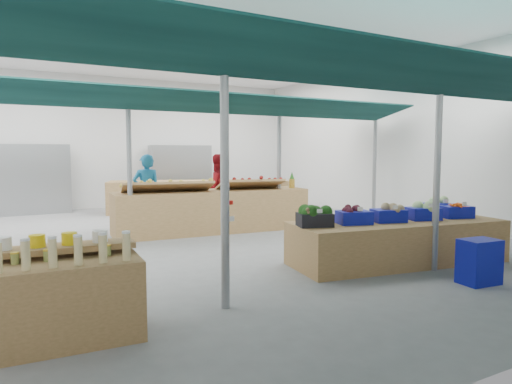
# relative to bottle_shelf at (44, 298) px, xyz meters

# --- Properties ---
(floor) EXTENTS (13.00, 13.00, 0.00)m
(floor) POSITION_rel_bottle_shelf_xyz_m (2.90, 4.05, -0.43)
(floor) COLOR slate
(floor) RESTS_ON ground
(hall) EXTENTS (13.00, 13.00, 13.00)m
(hall) POSITION_rel_bottle_shelf_xyz_m (2.90, 5.49, 2.22)
(hall) COLOR silver
(hall) RESTS_ON ground
(pole_grid) EXTENTS (10.00, 4.60, 3.00)m
(pole_grid) POSITION_rel_bottle_shelf_xyz_m (3.65, 2.30, 1.39)
(pole_grid) COLOR gray
(pole_grid) RESTS_ON floor
(awnings) EXTENTS (9.50, 7.08, 0.30)m
(awnings) POSITION_rel_bottle_shelf_xyz_m (3.65, 2.30, 2.35)
(awnings) COLOR #092829
(awnings) RESTS_ON pole_grid
(back_shelving_left) EXTENTS (2.00, 0.50, 2.00)m
(back_shelving_left) POSITION_rel_bottle_shelf_xyz_m (0.40, 10.05, 0.57)
(back_shelving_left) COLOR #B23F33
(back_shelving_left) RESTS_ON floor
(back_shelving_right) EXTENTS (2.00, 0.50, 2.00)m
(back_shelving_right) POSITION_rel_bottle_shelf_xyz_m (4.90, 10.05, 0.57)
(back_shelving_right) COLOR #B23F33
(back_shelving_right) RESTS_ON floor
(bottle_shelf) EXTENTS (1.78, 1.15, 1.05)m
(bottle_shelf) POSITION_rel_bottle_shelf_xyz_m (0.00, 0.00, 0.00)
(bottle_shelf) COLOR brown
(bottle_shelf) RESTS_ON floor
(veg_counter) EXTENTS (3.65, 1.69, 0.68)m
(veg_counter) POSITION_rel_bottle_shelf_xyz_m (5.26, 0.66, -0.08)
(veg_counter) COLOR brown
(veg_counter) RESTS_ON floor
(fruit_counter) EXTENTS (4.43, 1.37, 0.94)m
(fruit_counter) POSITION_rel_bottle_shelf_xyz_m (3.80, 4.80, 0.04)
(fruit_counter) COLOR brown
(fruit_counter) RESTS_ON floor
(far_counter) EXTENTS (5.29, 2.85, 0.95)m
(far_counter) POSITION_rel_bottle_shelf_xyz_m (4.79, 8.12, 0.05)
(far_counter) COLOR brown
(far_counter) RESTS_ON floor
(crate_stack) EXTENTS (0.54, 0.41, 0.61)m
(crate_stack) POSITION_rel_bottle_shelf_xyz_m (5.34, -0.74, -0.12)
(crate_stack) COLOR #0D1391
(crate_stack) RESTS_ON floor
(vendor_left) EXTENTS (0.67, 0.46, 1.75)m
(vendor_left) POSITION_rel_bottle_shelf_xyz_m (2.60, 5.90, 0.45)
(vendor_left) COLOR #166395
(vendor_left) RESTS_ON floor
(vendor_right) EXTENTS (0.90, 0.72, 1.75)m
(vendor_right) POSITION_rel_bottle_shelf_xyz_m (4.40, 5.90, 0.45)
(vendor_right) COLOR maroon
(vendor_right) RESTS_ON floor
(crate_broccoli) EXTENTS (0.58, 0.48, 0.35)m
(crate_broccoli) POSITION_rel_bottle_shelf_xyz_m (3.76, 0.88, 0.42)
(crate_broccoli) COLOR black
(crate_broccoli) RESTS_ON veg_counter
(crate_beets) EXTENTS (0.58, 0.48, 0.29)m
(crate_beets) POSITION_rel_bottle_shelf_xyz_m (4.44, 0.78, 0.39)
(crate_beets) COLOR #0D1391
(crate_beets) RESTS_ON veg_counter
(crate_celeriac) EXTENTS (0.58, 0.48, 0.31)m
(crate_celeriac) POSITION_rel_bottle_shelf_xyz_m (5.07, 0.69, 0.40)
(crate_celeriac) COLOR #0D1391
(crate_celeriac) RESTS_ON veg_counter
(crate_cabbage) EXTENTS (0.58, 0.48, 0.35)m
(crate_cabbage) POSITION_rel_bottle_shelf_xyz_m (5.74, 0.58, 0.42)
(crate_cabbage) COLOR #0D1391
(crate_cabbage) RESTS_ON veg_counter
(crate_carrots) EXTENTS (0.58, 0.48, 0.29)m
(crate_carrots) POSITION_rel_bottle_shelf_xyz_m (6.42, 0.48, 0.37)
(crate_carrots) COLOR #0D1391
(crate_carrots) RESTS_ON veg_counter
(sparrow) EXTENTS (0.12, 0.09, 0.11)m
(sparrow) POSITION_rel_bottle_shelf_xyz_m (3.59, 0.79, 0.51)
(sparrow) COLOR brown
(sparrow) RESTS_ON crate_broccoli
(pole_ribbon) EXTENTS (0.12, 0.12, 0.28)m
(pole_ribbon) POSITION_rel_bottle_shelf_xyz_m (2.42, 1.03, 0.65)
(pole_ribbon) COLOR red
(pole_ribbon) RESTS_ON pole_grid
(apple_heap_yellow) EXTENTS (1.98, 0.98, 0.27)m
(apple_heap_yellow) POSITION_rel_bottle_shelf_xyz_m (2.76, 4.78, 0.68)
(apple_heap_yellow) COLOR #997247
(apple_heap_yellow) RESTS_ON fruit_counter
(apple_heap_red) EXTENTS (1.59, 0.92, 0.27)m
(apple_heap_red) POSITION_rel_bottle_shelf_xyz_m (4.67, 4.63, 0.68)
(apple_heap_red) COLOR #997247
(apple_heap_red) RESTS_ON fruit_counter
(pineapple) EXTENTS (0.14, 0.14, 0.39)m
(pineapple) POSITION_rel_bottle_shelf_xyz_m (5.76, 4.55, 0.69)
(pineapple) COLOR #8C6019
(pineapple) RESTS_ON fruit_counter
(crate_extra) EXTENTS (0.57, 0.46, 0.32)m
(crate_extra) POSITION_rel_bottle_shelf_xyz_m (6.48, 0.91, 0.41)
(crate_extra) COLOR #0D1391
(crate_extra) RESTS_ON veg_counter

